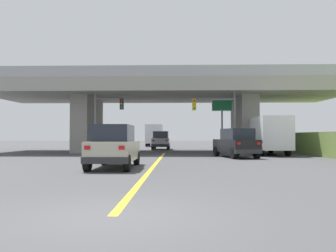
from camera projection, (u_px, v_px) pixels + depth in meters
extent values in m
plane|color=#424244|center=(165.00, 152.00, 33.95)|extent=(160.00, 160.00, 0.00)
cube|color=gray|center=(165.00, 92.00, 34.11)|extent=(32.56, 10.90, 1.15)
cube|color=gray|center=(88.00, 125.00, 34.24)|extent=(1.51, 6.54, 5.16)
cube|color=gray|center=(244.00, 125.00, 33.81)|extent=(1.51, 6.54, 5.16)
cube|color=#9EA0A5|center=(163.00, 71.00, 28.85)|extent=(32.56, 0.20, 0.90)
cube|color=#9EA0A5|center=(167.00, 88.00, 39.44)|extent=(32.56, 0.20, 0.90)
cube|color=yellow|center=(155.00, 164.00, 18.95)|extent=(0.20, 24.56, 0.01)
cube|color=#B7B29E|center=(115.00, 151.00, 16.91)|extent=(1.89, 4.61, 0.90)
cube|color=#1E232D|center=(113.00, 133.00, 16.59)|extent=(1.66, 2.54, 0.76)
cube|color=#2D2D30|center=(105.00, 160.00, 14.65)|extent=(1.93, 0.20, 0.28)
cube|color=red|center=(87.00, 148.00, 14.62)|extent=(0.24, 0.06, 0.16)
cube|color=red|center=(122.00, 148.00, 14.58)|extent=(0.24, 0.06, 0.16)
cylinder|color=black|center=(104.00, 158.00, 18.68)|extent=(0.26, 0.72, 0.72)
cylinder|color=black|center=(137.00, 158.00, 18.63)|extent=(0.26, 0.72, 0.72)
cylinder|color=black|center=(87.00, 163.00, 15.17)|extent=(0.26, 0.72, 0.72)
cylinder|color=black|center=(127.00, 163.00, 15.12)|extent=(0.26, 0.72, 0.72)
cube|color=black|center=(235.00, 146.00, 25.16)|extent=(2.78, 4.77, 0.90)
cube|color=#1E232D|center=(237.00, 134.00, 24.85)|extent=(2.11, 2.76, 0.76)
cube|color=#2D2D30|center=(248.00, 152.00, 23.01)|extent=(1.85, 0.61, 0.28)
cube|color=red|center=(239.00, 143.00, 22.82)|extent=(0.25, 0.11, 0.16)
cube|color=red|center=(259.00, 143.00, 23.09)|extent=(0.25, 0.11, 0.16)
cylinder|color=black|center=(217.00, 151.00, 26.64)|extent=(0.42, 0.76, 0.72)
cylinder|color=black|center=(237.00, 151.00, 26.96)|extent=(0.42, 0.76, 0.72)
cylinder|color=black|center=(234.00, 154.00, 23.33)|extent=(0.42, 0.76, 0.72)
cylinder|color=black|center=(257.00, 153.00, 23.65)|extent=(0.42, 0.76, 0.72)
cube|color=navy|center=(260.00, 137.00, 31.85)|extent=(2.20, 2.00, 1.90)
cube|color=white|center=(270.00, 133.00, 28.27)|extent=(2.31, 5.18, 2.54)
cube|color=#195999|center=(270.00, 141.00, 28.25)|extent=(2.33, 5.08, 0.24)
cylinder|color=black|center=(248.00, 148.00, 31.85)|extent=(0.30, 0.90, 0.90)
cylinder|color=black|center=(271.00, 148.00, 31.79)|extent=(0.30, 0.90, 0.90)
cylinder|color=black|center=(261.00, 150.00, 26.97)|extent=(0.30, 0.90, 0.90)
cylinder|color=black|center=(288.00, 150.00, 26.91)|extent=(0.30, 0.90, 0.90)
cube|color=silver|center=(161.00, 142.00, 40.21)|extent=(1.85, 4.59, 0.90)
cube|color=#1E232D|center=(161.00, 135.00, 39.88)|extent=(1.63, 2.52, 0.76)
cube|color=#2D2D30|center=(160.00, 145.00, 37.95)|extent=(1.88, 0.20, 0.28)
cube|color=red|center=(154.00, 140.00, 37.92)|extent=(0.24, 0.06, 0.16)
cube|color=red|center=(167.00, 140.00, 37.88)|extent=(0.24, 0.06, 0.16)
cylinder|color=black|center=(155.00, 146.00, 41.96)|extent=(0.26, 0.72, 0.72)
cylinder|color=black|center=(169.00, 146.00, 41.91)|extent=(0.26, 0.72, 0.72)
cylinder|color=black|center=(153.00, 147.00, 38.47)|extent=(0.26, 0.72, 0.72)
cylinder|color=black|center=(168.00, 147.00, 38.43)|extent=(0.26, 0.72, 0.72)
cylinder|color=slate|center=(235.00, 121.00, 29.84)|extent=(0.18, 0.18, 5.46)
cylinder|color=slate|center=(214.00, 99.00, 29.94)|extent=(3.37, 0.12, 0.12)
cube|color=gold|center=(194.00, 105.00, 29.97)|extent=(0.32, 0.26, 0.96)
sphere|color=red|center=(194.00, 101.00, 29.83)|extent=(0.16, 0.16, 0.16)
sphere|color=gold|center=(194.00, 104.00, 29.82)|extent=(0.16, 0.16, 0.16)
sphere|color=green|center=(194.00, 108.00, 29.82)|extent=(0.16, 0.16, 0.16)
cylinder|color=slate|center=(95.00, 121.00, 30.84)|extent=(0.18, 0.18, 5.55)
cylinder|color=slate|center=(109.00, 98.00, 30.86)|extent=(2.29, 0.12, 0.12)
cube|color=#232326|center=(122.00, 104.00, 30.81)|extent=(0.32, 0.26, 0.96)
sphere|color=red|center=(122.00, 100.00, 30.67)|extent=(0.16, 0.16, 0.16)
sphere|color=gold|center=(122.00, 104.00, 30.66)|extent=(0.16, 0.16, 0.16)
sphere|color=green|center=(121.00, 107.00, 30.66)|extent=(0.16, 0.16, 0.16)
cylinder|color=#56595E|center=(222.00, 125.00, 31.95)|extent=(0.14, 0.14, 4.90)
cube|color=#146638|center=(222.00, 105.00, 31.94)|extent=(1.73, 0.08, 0.92)
cube|color=white|center=(222.00, 105.00, 31.93)|extent=(1.81, 0.04, 1.00)
cube|color=navy|center=(156.00, 137.00, 55.00)|extent=(2.20, 2.00, 1.90)
cube|color=silver|center=(154.00, 134.00, 51.79)|extent=(2.31, 4.45, 2.69)
cube|color=#B26619|center=(154.00, 139.00, 51.77)|extent=(2.33, 4.36, 0.24)
cylinder|color=black|center=(149.00, 143.00, 55.01)|extent=(0.30, 0.90, 0.90)
cylinder|color=black|center=(162.00, 143.00, 54.95)|extent=(0.30, 0.90, 0.90)
cylinder|color=black|center=(147.00, 143.00, 50.67)|extent=(0.30, 0.90, 0.90)
cylinder|color=black|center=(161.00, 143.00, 50.62)|extent=(0.30, 0.90, 0.90)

